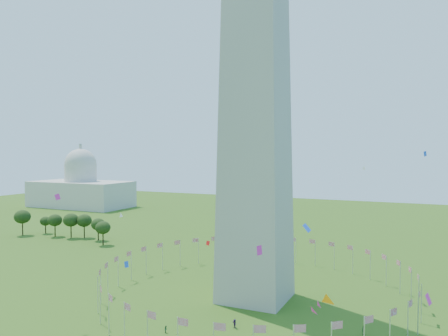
# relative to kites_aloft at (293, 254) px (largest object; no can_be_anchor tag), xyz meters

# --- Properties ---
(flag_ring) EXTENTS (80.24, 80.24, 9.00)m
(flag_ring) POSITION_rel_kites_aloft_xyz_m (-17.36, 26.17, -14.78)
(flag_ring) COLOR silver
(flag_ring) RESTS_ON ground
(capitol_building) EXTENTS (70.00, 35.00, 46.00)m
(capitol_building) POSITION_rel_kites_aloft_xyz_m (-197.36, 156.17, 3.72)
(capitol_building) COLOR beige
(capitol_building) RESTS_ON ground
(kites_aloft) EXTENTS (107.99, 72.55, 34.30)m
(kites_aloft) POSITION_rel_kites_aloft_xyz_m (0.00, 0.00, 0.00)
(kites_aloft) COLOR orange
(kites_aloft) RESTS_ON ground
(tree_line_west) EXTENTS (55.24, 15.27, 11.56)m
(tree_line_west) POSITION_rel_kites_aloft_xyz_m (-123.65, 66.69, -14.11)
(tree_line_west) COLOR #274316
(tree_line_west) RESTS_ON ground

